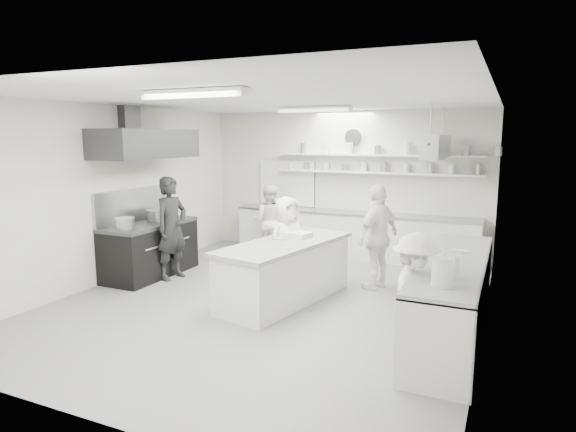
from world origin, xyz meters
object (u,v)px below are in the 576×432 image
at_px(cook_stove, 172,228).
at_px(cook_back, 269,221).
at_px(stove, 150,251).
at_px(right_counter, 453,299).
at_px(prep_island, 285,273).
at_px(back_counter, 352,235).

bearing_deg(cook_stove, cook_back, -11.45).
relative_size(stove, cook_stove, 1.00).
distance_m(stove, cook_back, 2.56).
height_order(stove, right_counter, right_counter).
xyz_separation_m(right_counter, cook_back, (-3.96, 2.79, 0.27)).
bearing_deg(right_counter, prep_island, 172.06).
xyz_separation_m(back_counter, right_counter, (2.35, -3.40, 0.01)).
distance_m(back_counter, cook_stove, 3.72).
distance_m(right_counter, cook_back, 4.85).
bearing_deg(prep_island, cook_back, 132.32).
distance_m(cook_stove, cook_back, 2.33).
bearing_deg(prep_island, back_counter, 98.70).
bearing_deg(right_counter, cook_stove, 172.77).
height_order(right_counter, cook_stove, cook_stove).
bearing_deg(prep_island, right_counter, 2.99).
relative_size(stove, right_counter, 0.55).
bearing_deg(back_counter, cook_back, -159.22).
distance_m(prep_island, cook_stove, 2.35).
height_order(back_counter, prep_island, back_counter).
relative_size(back_counter, prep_island, 2.13).
bearing_deg(stove, prep_island, -5.25).
bearing_deg(right_counter, cook_back, 144.85).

